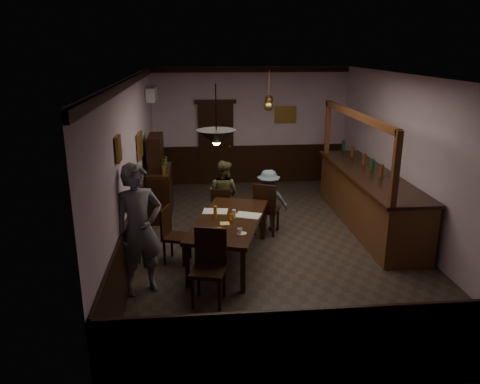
{
  "coord_description": "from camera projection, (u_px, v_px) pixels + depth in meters",
  "views": [
    {
      "loc": [
        -1.4,
        -7.96,
        3.49
      ],
      "look_at": [
        -0.7,
        -0.53,
        1.15
      ],
      "focal_mm": 35.0,
      "sensor_mm": 36.0,
      "label": 1
    }
  ],
  "objects": [
    {
      "name": "chair_side",
      "position": [
        172.0,
        232.0,
        7.79
      ],
      "size": [
        0.52,
        0.52,
        0.95
      ],
      "rotation": [
        0.0,
        0.0,
        1.24
      ],
      "color": "black",
      "rests_on": "ground"
    },
    {
      "name": "pepper_mill",
      "position": [
        196.0,
        230.0,
        7.07
      ],
      "size": [
        0.04,
        0.04,
        0.14
      ],
      "primitive_type": "cylinder",
      "color": "black",
      "rests_on": "dining_table"
    },
    {
      "name": "pendant_brass_far",
      "position": [
        269.0,
        100.0,
        10.82
      ],
      "size": [
        0.2,
        0.2,
        0.81
      ],
      "color": "#BF8C3F",
      "rests_on": "ground"
    },
    {
      "name": "ac_unit",
      "position": [
        152.0,
        94.0,
        10.54
      ],
      "size": [
        0.2,
        0.85,
        0.3
      ],
      "color": "white",
      "rests_on": "ground"
    },
    {
      "name": "person_seated_right",
      "position": [
        268.0,
        200.0,
        9.15
      ],
      "size": [
        0.79,
        0.47,
        1.21
      ],
      "primitive_type": "imported",
      "rotation": [
        0.0,
        0.0,
        3.17
      ],
      "color": "slate",
      "rests_on": "ground"
    },
    {
      "name": "dining_table",
      "position": [
        229.0,
        223.0,
        7.75
      ],
      "size": [
        1.58,
        2.39,
        0.75
      ],
      "rotation": [
        0.0,
        0.0,
        -0.28
      ],
      "color": "black",
      "rests_on": "ground"
    },
    {
      "name": "soda_can",
      "position": [
        232.0,
        217.0,
        7.64
      ],
      "size": [
        0.07,
        0.07,
        0.12
      ],
      "primitive_type": "cylinder",
      "color": "#F3A014",
      "rests_on": "dining_table"
    },
    {
      "name": "pastry_plate",
      "position": [
        216.0,
        231.0,
        7.21
      ],
      "size": [
        0.22,
        0.22,
        0.01
      ],
      "primitive_type": "cylinder",
      "color": "white",
      "rests_on": "dining_table"
    },
    {
      "name": "newspaper_right",
      "position": [
        248.0,
        215.0,
        7.89
      ],
      "size": [
        0.5,
        0.44,
        0.01
      ],
      "primitive_type": "cube",
      "rotation": [
        0.0,
        0.0,
        -0.39
      ],
      "color": "silver",
      "rests_on": "dining_table"
    },
    {
      "name": "pendant_brass_mid",
      "position": [
        268.0,
        106.0,
        9.66
      ],
      "size": [
        0.2,
        0.2,
        0.81
      ],
      "color": "#BF8C3F",
      "rests_on": "ground"
    },
    {
      "name": "picture_left_large",
      "position": [
        140.0,
        146.0,
        8.76
      ],
      "size": [
        0.04,
        0.62,
        0.48
      ],
      "color": "olive",
      "rests_on": "ground"
    },
    {
      "name": "napkin",
      "position": [
        225.0,
        223.0,
        7.54
      ],
      "size": [
        0.19,
        0.19,
        0.0
      ],
      "primitive_type": "cube",
      "rotation": [
        0.0,
        0.0,
        -0.28
      ],
      "color": "#EBCB56",
      "rests_on": "dining_table"
    },
    {
      "name": "pastry_ring_b",
      "position": [
        219.0,
        229.0,
        7.2
      ],
      "size": [
        0.13,
        0.13,
        0.04
      ],
      "primitive_type": "torus",
      "color": "#C68C47",
      "rests_on": "pastry_plate"
    },
    {
      "name": "sideboard",
      "position": [
        159.0,
        184.0,
        9.9
      ],
      "size": [
        0.47,
        1.31,
        1.74
      ],
      "color": "black",
      "rests_on": "ground"
    },
    {
      "name": "newspaper_left",
      "position": [
        215.0,
        211.0,
        8.09
      ],
      "size": [
        0.46,
        0.36,
        0.01
      ],
      "primitive_type": "cube",
      "rotation": [
        0.0,
        0.0,
        -0.14
      ],
      "color": "silver",
      "rests_on": "dining_table"
    },
    {
      "name": "pastry_ring_a",
      "position": [
        217.0,
        230.0,
        7.19
      ],
      "size": [
        0.13,
        0.13,
        0.04
      ],
      "primitive_type": "torus",
      "color": "#C68C47",
      "rests_on": "pastry_plate"
    },
    {
      "name": "chair_far_left",
      "position": [
        221.0,
        207.0,
        9.09
      ],
      "size": [
        0.42,
        0.42,
        0.88
      ],
      "rotation": [
        0.0,
        0.0,
        3.04
      ],
      "color": "black",
      "rests_on": "ground"
    },
    {
      "name": "pendant_iron",
      "position": [
        216.0,
        138.0,
        6.53
      ],
      "size": [
        0.56,
        0.56,
        0.85
      ],
      "color": "black",
      "rests_on": "ground"
    },
    {
      "name": "bar_counter",
      "position": [
        368.0,
        198.0,
        9.36
      ],
      "size": [
        0.95,
        4.1,
        2.3
      ],
      "color": "#432212",
      "rests_on": "ground"
    },
    {
      "name": "door_back",
      "position": [
        216.0,
        145.0,
        12.09
      ],
      "size": [
        0.9,
        0.06,
        2.1
      ],
      "primitive_type": "cube",
      "color": "black",
      "rests_on": "ground"
    },
    {
      "name": "water_glass",
      "position": [
        234.0,
        214.0,
        7.74
      ],
      "size": [
        0.06,
        0.06,
        0.15
      ],
      "primitive_type": "cylinder",
      "color": "silver",
      "rests_on": "dining_table"
    },
    {
      "name": "person_standing",
      "position": [
        139.0,
        230.0,
        6.69
      ],
      "size": [
        0.84,
        0.72,
        1.95
      ],
      "primitive_type": "imported",
      "rotation": [
        0.0,
        0.0,
        0.42
      ],
      "color": "slate",
      "rests_on": "ground"
    },
    {
      "name": "chair_near",
      "position": [
        209.0,
        263.0,
        6.56
      ],
      "size": [
        0.55,
        0.55,
        1.06
      ],
      "rotation": [
        0.0,
        0.0,
        -0.23
      ],
      "color": "black",
      "rests_on": "ground"
    },
    {
      "name": "beer_glass",
      "position": [
        215.0,
        212.0,
        7.77
      ],
      "size": [
        0.06,
        0.06,
        0.2
      ],
      "primitive_type": "cylinder",
      "color": "#BF721E",
      "rests_on": "dining_table"
    },
    {
      "name": "coffee_cup",
      "position": [
        240.0,
        231.0,
        7.11
      ],
      "size": [
        0.1,
        0.1,
        0.07
      ],
      "primitive_type": "imported",
      "rotation": [
        0.0,
        0.0,
        -0.28
      ],
      "color": "white",
      "rests_on": "saucer"
    },
    {
      "name": "chair_far_right",
      "position": [
        266.0,
        207.0,
        8.9
      ],
      "size": [
        0.58,
        0.58,
        1.03
      ],
      "rotation": [
        0.0,
        0.0,
        2.74
      ],
      "color": "black",
      "rests_on": "ground"
    },
    {
      "name": "picture_left_small",
      "position": [
        119.0,
        149.0,
        6.35
      ],
      "size": [
        0.04,
        0.28,
        0.36
      ],
      "color": "olive",
      "rests_on": "ground"
    },
    {
      "name": "picture_back",
      "position": [
        285.0,
        114.0,
        12.03
      ],
      "size": [
        0.55,
        0.04,
        0.42
      ],
      "color": "olive",
      "rests_on": "ground"
    },
    {
      "name": "saucer",
      "position": [
        242.0,
        234.0,
        7.12
      ],
      "size": [
        0.15,
        0.15,
        0.01
      ],
      "primitive_type": "cylinder",
      "color": "white",
      "rests_on": "dining_table"
    },
    {
      "name": "person_seated_left",
      "position": [
        223.0,
        194.0,
        9.29
      ],
      "size": [
        0.83,
        0.79,
        1.36
      ],
      "primitive_type": "imported",
      "rotation": [
        0.0,
        0.0,
        2.56
      ],
      "color": "brown",
      "rests_on": "ground"
    },
    {
      "name": "room",
      "position": [
        276.0,
        163.0,
        8.28
      ],
      "size": [
        5.01,
        8.01,
        3.01
      ],
      "color": "#2D2621",
      "rests_on": "ground"
    }
  ]
}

